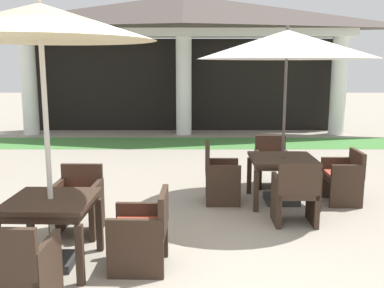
# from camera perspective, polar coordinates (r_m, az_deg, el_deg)

# --- Properties ---
(background_pavilion) EXTENTS (10.58, 2.55, 4.13)m
(background_pavilion) POSITION_cam_1_polar(r_m,az_deg,el_deg) (13.38, -1.09, 15.05)
(background_pavilion) COLOR white
(background_pavilion) RESTS_ON ground
(lawn_strip) EXTENTS (12.38, 1.79, 0.01)m
(lawn_strip) POSITION_cam_1_polar(r_m,az_deg,el_deg) (11.83, -1.19, 0.14)
(lawn_strip) COLOR #47843D
(lawn_strip) RESTS_ON ground
(patio_table_near_foreground) EXTENTS (0.99, 0.99, 0.71)m
(patio_table_near_foreground) POSITION_cam_1_polar(r_m,az_deg,el_deg) (6.77, 11.83, -2.49)
(patio_table_near_foreground) COLOR #38281E
(patio_table_near_foreground) RESTS_ON ground
(patio_umbrella_near_foreground) EXTENTS (2.64, 2.64, 2.66)m
(patio_umbrella_near_foreground) POSITION_cam_1_polar(r_m,az_deg,el_deg) (6.62, 12.40, 12.49)
(patio_umbrella_near_foreground) COLOR #2D2D2D
(patio_umbrella_near_foreground) RESTS_ON ground
(patio_chair_near_foreground_east) EXTENTS (0.51, 0.60, 0.82)m
(patio_chair_near_foreground_east) POSITION_cam_1_polar(r_m,az_deg,el_deg) (7.06, 19.35, -4.18)
(patio_chair_near_foreground_east) COLOR #38281E
(patio_chair_near_foreground_east) RESTS_ON ground
(patio_chair_near_foreground_south) EXTENTS (0.56, 0.51, 0.88)m
(patio_chair_near_foreground_south) POSITION_cam_1_polar(r_m,az_deg,el_deg) (5.93, 13.46, -6.46)
(patio_chair_near_foreground_south) COLOR #38281E
(patio_chair_near_foreground_south) RESTS_ON ground
(patio_chair_near_foreground_west) EXTENTS (0.53, 0.57, 0.93)m
(patio_chair_near_foreground_west) POSITION_cam_1_polar(r_m,az_deg,el_deg) (6.71, 3.73, -4.16)
(patio_chair_near_foreground_west) COLOR #38281E
(patio_chair_near_foreground_west) RESTS_ON ground
(patio_chair_near_foreground_north) EXTENTS (0.57, 0.57, 0.86)m
(patio_chair_near_foreground_north) POSITION_cam_1_polar(r_m,az_deg,el_deg) (7.74, 10.46, -2.58)
(patio_chair_near_foreground_north) COLOR #38281E
(patio_chair_near_foreground_north) RESTS_ON ground
(patio_table_mid_left) EXTENTS (0.89, 0.89, 0.74)m
(patio_table_mid_left) POSITION_cam_1_polar(r_m,az_deg,el_deg) (4.76, -18.02, -8.06)
(patio_table_mid_left) COLOR #38281E
(patio_table_mid_left) RESTS_ON ground
(patio_umbrella_mid_left) EXTENTS (2.25, 2.25, 2.74)m
(patio_umbrella_mid_left) POSITION_cam_1_polar(r_m,az_deg,el_deg) (4.55, -19.35, 14.62)
(patio_umbrella_mid_left) COLOR #2D2D2D
(patio_umbrella_mid_left) RESTS_ON ground
(patio_chair_mid_left_south) EXTENTS (0.63, 0.57, 0.87)m
(patio_chair_mid_left_south) POSITION_cam_1_polar(r_m,az_deg,el_deg) (4.03, -22.42, -15.22)
(patio_chair_mid_left_south) COLOR #38281E
(patio_chair_mid_left_south) RESTS_ON ground
(patio_chair_mid_left_north) EXTENTS (0.57, 0.59, 0.84)m
(patio_chair_mid_left_north) POSITION_cam_1_polar(r_m,az_deg,el_deg) (5.68, -14.75, -7.37)
(patio_chair_mid_left_north) COLOR #38281E
(patio_chair_mid_left_north) RESTS_ON ground
(patio_chair_mid_left_east) EXTENTS (0.59, 0.59, 0.83)m
(patio_chair_mid_left_east) POSITION_cam_1_polar(r_m,az_deg,el_deg) (4.63, -6.56, -11.42)
(patio_chair_mid_left_east) COLOR #38281E
(patio_chair_mid_left_east) RESTS_ON ground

